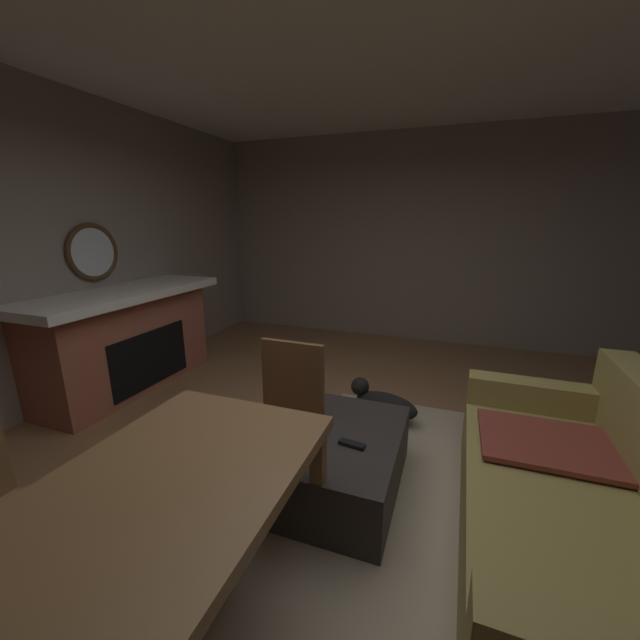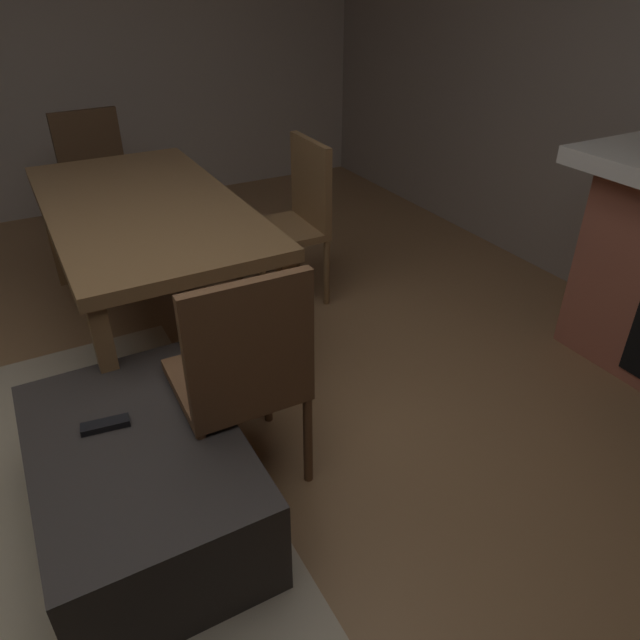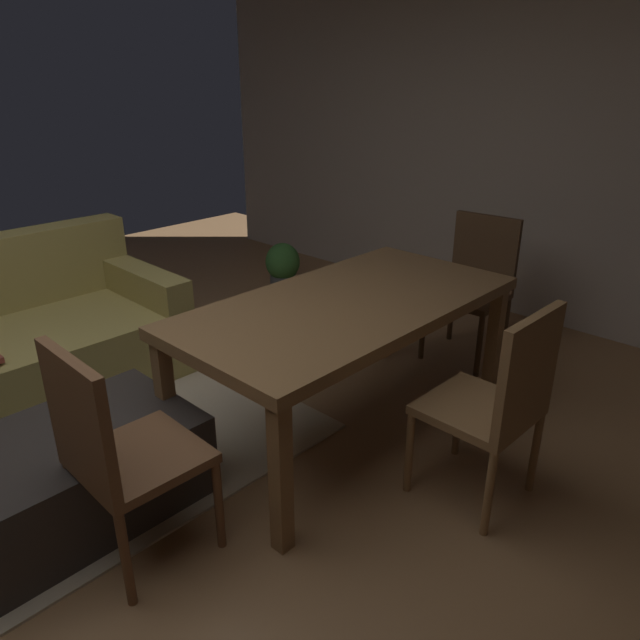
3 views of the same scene
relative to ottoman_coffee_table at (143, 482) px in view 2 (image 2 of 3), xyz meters
The scene contains 7 objects.
floor 0.21m from the ottoman_coffee_table, 82.06° to the right, with size 8.42×8.42×0.00m, color olive.
ottoman_coffee_table is the anchor object (origin of this frame).
tv_remote 0.24m from the ottoman_coffee_table, 32.17° to the left, with size 0.05×0.16×0.02m, color black.
dining_table 1.44m from the ottoman_coffee_table, 17.44° to the right, with size 1.79×0.90×0.74m.
dining_chair_east 2.64m from the ottoman_coffee_table, ahead, with size 0.47×0.47×0.93m.
dining_chair_south 1.83m from the ottoman_coffee_table, 44.01° to the right, with size 0.45×0.45×0.93m.
dining_chair_west 0.52m from the ottoman_coffee_table, 88.39° to the right, with size 0.45×0.45×0.93m.
Camera 2 is at (-1.58, 0.22, 1.75)m, focal length 32.78 mm.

